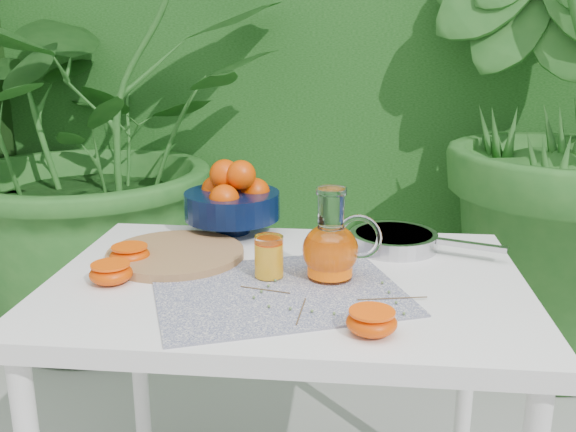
# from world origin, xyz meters

# --- Properties ---
(hedge_backdrop) EXTENTS (8.00, 1.65, 2.50)m
(hedge_backdrop) POSITION_xyz_m (0.06, 2.06, 1.19)
(hedge_backdrop) COLOR #174112
(hedge_backdrop) RESTS_ON ground
(potted_plant_left) EXTENTS (2.39, 2.39, 1.71)m
(potted_plant_left) POSITION_xyz_m (-1.04, 1.23, 0.86)
(potted_plant_left) COLOR #256322
(potted_plant_left) RESTS_ON ground
(potted_plant_right) EXTENTS (2.70, 2.70, 1.94)m
(potted_plant_right) POSITION_xyz_m (0.71, 1.19, 0.97)
(potted_plant_right) COLOR #256322
(potted_plant_right) RESTS_ON ground
(white_table) EXTENTS (1.00, 0.70, 0.75)m
(white_table) POSITION_xyz_m (-0.13, -0.01, 0.67)
(white_table) COLOR white
(white_table) RESTS_ON ground
(placemat) EXTENTS (0.58, 0.52, 0.00)m
(placemat) POSITION_xyz_m (-0.14, -0.10, 0.75)
(placemat) COLOR #0C1548
(placemat) RESTS_ON white_table
(cutting_board) EXTENTS (0.39, 0.39, 0.02)m
(cutting_board) POSITION_xyz_m (-0.39, 0.08, 0.76)
(cutting_board) COLOR #946A43
(cutting_board) RESTS_ON white_table
(fruit_bowl) EXTENTS (0.28, 0.28, 0.19)m
(fruit_bowl) POSITION_xyz_m (-0.30, 0.29, 0.84)
(fruit_bowl) COLOR black
(fruit_bowl) RESTS_ON white_table
(juice_pitcher) EXTENTS (0.18, 0.14, 0.19)m
(juice_pitcher) POSITION_xyz_m (-0.03, -0.02, 0.82)
(juice_pitcher) COLOR white
(juice_pitcher) RESTS_ON white_table
(juice_tumbler) EXTENTS (0.08, 0.08, 0.09)m
(juice_tumbler) POSITION_xyz_m (-0.16, -0.03, 0.80)
(juice_tumbler) COLOR white
(juice_tumbler) RESTS_ON white_table
(saute_pan) EXTENTS (0.38, 0.27, 0.04)m
(saute_pan) POSITION_xyz_m (0.11, 0.20, 0.77)
(saute_pan) COLOR #B4B4B9
(saute_pan) RESTS_ON white_table
(orange_halves) EXTENTS (0.64, 0.40, 0.04)m
(orange_halves) POSITION_xyz_m (-0.31, -0.10, 0.77)
(orange_halves) COLOR #DD3B02
(orange_halves) RESTS_ON white_table
(thyme_sprigs) EXTENTS (0.37, 0.21, 0.01)m
(thyme_sprigs) POSITION_xyz_m (-0.05, -0.14, 0.76)
(thyme_sprigs) COLOR #4E3A23
(thyme_sprigs) RESTS_ON white_table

